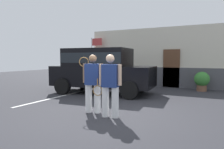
{
  "coord_description": "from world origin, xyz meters",
  "views": [
    {
      "loc": [
        2.84,
        -5.12,
        1.59
      ],
      "look_at": [
        -0.43,
        1.2,
        1.05
      ],
      "focal_mm": 33.46,
      "sensor_mm": 36.0,
      "label": 1
    }
  ],
  "objects_px": {
    "parked_suv": "(101,68)",
    "flag_pole": "(94,52)",
    "tennis_player_man": "(93,83)",
    "potted_plant_by_porch": "(202,80)",
    "tennis_player_woman": "(110,85)"
  },
  "relations": [
    {
      "from": "parked_suv",
      "to": "potted_plant_by_porch",
      "type": "height_order",
      "value": "parked_suv"
    },
    {
      "from": "parked_suv",
      "to": "tennis_player_woman",
      "type": "bearing_deg",
      "value": -61.73
    },
    {
      "from": "tennis_player_man",
      "to": "potted_plant_by_porch",
      "type": "height_order",
      "value": "tennis_player_man"
    },
    {
      "from": "potted_plant_by_porch",
      "to": "tennis_player_woman",
      "type": "bearing_deg",
      "value": -106.97
    },
    {
      "from": "parked_suv",
      "to": "flag_pole",
      "type": "relative_size",
      "value": 1.63
    },
    {
      "from": "tennis_player_man",
      "to": "flag_pole",
      "type": "bearing_deg",
      "value": -66.58
    },
    {
      "from": "tennis_player_woman",
      "to": "potted_plant_by_porch",
      "type": "distance_m",
      "value": 6.4
    },
    {
      "from": "parked_suv",
      "to": "flag_pole",
      "type": "bearing_deg",
      "value": 120.82
    },
    {
      "from": "tennis_player_man",
      "to": "parked_suv",
      "type": "bearing_deg",
      "value": -71.88
    },
    {
      "from": "tennis_player_man",
      "to": "flag_pole",
      "type": "distance_m",
      "value": 7.53
    },
    {
      "from": "parked_suv",
      "to": "tennis_player_man",
      "type": "bearing_deg",
      "value": -69.14
    },
    {
      "from": "tennis_player_man",
      "to": "flag_pole",
      "type": "height_order",
      "value": "flag_pole"
    },
    {
      "from": "tennis_player_woman",
      "to": "flag_pole",
      "type": "height_order",
      "value": "flag_pole"
    },
    {
      "from": "tennis_player_woman",
      "to": "potted_plant_by_porch",
      "type": "bearing_deg",
      "value": -115.12
    },
    {
      "from": "tennis_player_woman",
      "to": "parked_suv",
      "type": "bearing_deg",
      "value": -64.27
    }
  ]
}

